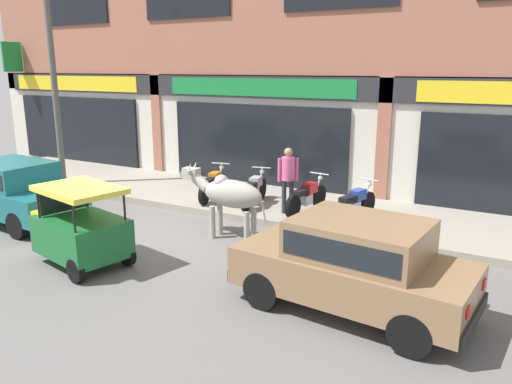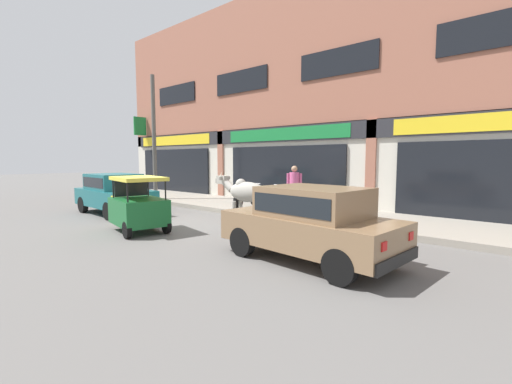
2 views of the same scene
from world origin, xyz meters
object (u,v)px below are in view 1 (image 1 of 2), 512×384
(motorcycle_1, at_px, (254,190))
(motorcycle_2, at_px, (307,197))
(motorcycle_0, at_px, (213,185))
(auto_rickshaw, at_px, (79,230))
(utility_pole, at_px, (55,90))
(car_1, at_px, (355,261))
(cow, at_px, (229,194))
(pedestrian, at_px, (288,173))
(car_0, at_px, (14,189))
(motorcycle_3, at_px, (354,204))

(motorcycle_1, distance_m, motorcycle_2, 1.46)
(motorcycle_0, distance_m, motorcycle_2, 2.70)
(auto_rickshaw, distance_m, utility_pole, 6.93)
(car_1, xyz_separation_m, auto_rickshaw, (-5.10, -0.70, -0.15))
(car_1, distance_m, utility_pole, 11.02)
(motorcycle_1, bearing_deg, cow, -74.56)
(cow, relative_size, motorcycle_1, 1.20)
(cow, height_order, motorcycle_2, cow)
(car_1, height_order, motorcycle_1, car_1)
(car_1, distance_m, motorcycle_0, 6.58)
(auto_rickshaw, relative_size, motorcycle_1, 1.18)
(auto_rickshaw, xyz_separation_m, motorcycle_1, (1.09, 4.69, -0.10))
(motorcycle_0, height_order, pedestrian, pedestrian)
(car_0, xyz_separation_m, motorcycle_1, (4.55, 3.59, -0.25))
(motorcycle_3, bearing_deg, pedestrian, -171.19)
(auto_rickshaw, distance_m, pedestrian, 4.96)
(motorcycle_3, distance_m, utility_pole, 9.32)
(pedestrian, distance_m, utility_pole, 7.62)
(auto_rickshaw, bearing_deg, car_0, 162.33)
(car_1, height_order, utility_pole, utility_pole)
(motorcycle_3, relative_size, pedestrian, 1.12)
(motorcycle_1, relative_size, utility_pole, 0.32)
(motorcycle_0, relative_size, motorcycle_2, 0.99)
(auto_rickshaw, xyz_separation_m, motorcycle_3, (3.77, 4.67, -0.10))
(motorcycle_1, xyz_separation_m, pedestrian, (1.09, -0.27, 0.60))
(auto_rickshaw, relative_size, pedestrian, 1.32)
(car_0, xyz_separation_m, motorcycle_2, (6.00, 3.63, -0.25))
(motorcycle_2, bearing_deg, pedestrian, -141.16)
(auto_rickshaw, xyz_separation_m, pedestrian, (2.18, 4.43, 0.50))
(auto_rickshaw, distance_m, motorcycle_0, 4.66)
(motorcycle_2, distance_m, motorcycle_3, 1.22)
(motorcycle_2, bearing_deg, auto_rickshaw, -118.36)
(cow, height_order, motorcycle_3, cow)
(motorcycle_1, height_order, pedestrian, pedestrian)
(cow, distance_m, motorcycle_2, 2.37)
(motorcycle_2, bearing_deg, motorcycle_0, -178.57)
(cow, height_order, auto_rickshaw, cow)
(motorcycle_1, xyz_separation_m, motorcycle_2, (1.46, 0.03, 0.00))
(car_0, xyz_separation_m, auto_rickshaw, (3.45, -1.10, -0.15))
(car_0, distance_m, motorcycle_0, 4.86)
(motorcycle_0, bearing_deg, motorcycle_1, 1.60)
(motorcycle_1, relative_size, pedestrian, 1.12)
(utility_pole, bearing_deg, motorcycle_0, 7.88)
(car_0, relative_size, motorcycle_2, 2.04)
(auto_rickshaw, height_order, motorcycle_3, auto_rickshaw)
(motorcycle_0, distance_m, motorcycle_1, 1.25)
(car_0, relative_size, motorcycle_0, 2.06)
(motorcycle_1, relative_size, motorcycle_3, 1.00)
(cow, xyz_separation_m, car_0, (-5.13, -1.47, -0.19))
(cow, xyz_separation_m, pedestrian, (0.50, 1.86, 0.15))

